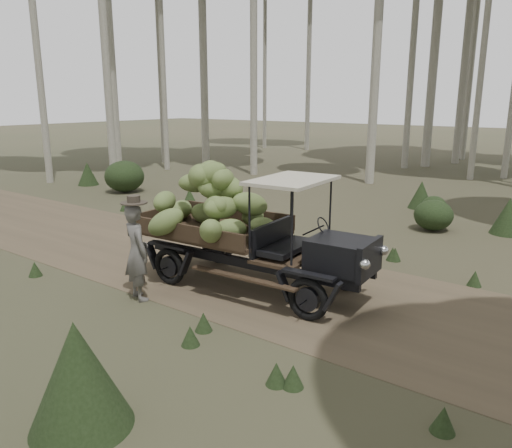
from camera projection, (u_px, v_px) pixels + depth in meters
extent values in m
plane|color=#473D2B|center=(198.00, 263.00, 10.69)|extent=(120.00, 120.00, 0.00)
cube|color=brown|center=(198.00, 263.00, 10.69)|extent=(70.00, 4.00, 0.01)
cube|color=black|center=(340.00, 254.00, 8.22)|extent=(1.00, 0.95, 0.52)
cube|color=black|center=(370.00, 259.00, 7.95)|extent=(0.15, 0.95, 0.58)
cube|color=black|center=(271.00, 237.00, 8.89)|extent=(0.16, 1.32, 0.52)
cube|color=#38281C|center=(213.00, 231.00, 9.61)|extent=(2.74, 1.86, 0.08)
cube|color=#38281C|center=(238.00, 215.00, 10.26)|extent=(2.63, 0.22, 0.30)
cube|color=#38281C|center=(184.00, 232.00, 8.88)|extent=(2.63, 0.22, 0.30)
cube|color=#38281C|center=(162.00, 214.00, 10.26)|extent=(0.16, 1.69, 0.30)
cube|color=#BEB49E|center=(292.00, 180.00, 8.42)|extent=(1.18, 1.67, 0.06)
cube|color=black|center=(266.00, 253.00, 9.47)|extent=(4.33, 0.37, 0.17)
cube|color=black|center=(245.00, 263.00, 8.88)|extent=(4.33, 0.37, 0.17)
torus|color=black|center=(346.00, 272.00, 9.07)|extent=(0.72, 0.17, 0.72)
torus|color=black|center=(308.00, 299.00, 7.85)|extent=(0.72, 0.17, 0.72)
torus|color=black|center=(218.00, 247.00, 10.61)|extent=(0.72, 0.17, 0.72)
torus|color=black|center=(169.00, 266.00, 9.39)|extent=(0.72, 0.17, 0.72)
sphere|color=beige|center=(383.00, 250.00, 8.24)|extent=(0.17, 0.17, 0.17)
sphere|color=beige|center=(365.00, 264.00, 7.55)|extent=(0.17, 0.17, 0.17)
ellipsoid|color=olive|center=(231.00, 229.00, 8.63)|extent=(0.61, 0.72, 0.43)
ellipsoid|color=olive|center=(215.00, 207.00, 8.91)|extent=(0.91, 0.79, 0.60)
ellipsoid|color=olive|center=(224.00, 188.00, 9.60)|extent=(0.59, 0.81, 0.53)
ellipsoid|color=olive|center=(201.00, 176.00, 9.40)|extent=(0.90, 0.93, 0.58)
ellipsoid|color=olive|center=(181.00, 210.00, 10.36)|extent=(0.71, 0.89, 0.43)
ellipsoid|color=olive|center=(165.00, 202.00, 9.52)|extent=(0.58, 0.72, 0.47)
ellipsoid|color=olive|center=(229.00, 187.00, 9.40)|extent=(0.84, 0.66, 0.48)
ellipsoid|color=olive|center=(209.00, 177.00, 9.52)|extent=(0.92, 0.86, 0.70)
ellipsoid|color=olive|center=(206.00, 214.00, 10.12)|extent=(0.76, 0.49, 0.47)
ellipsoid|color=olive|center=(222.00, 208.00, 8.87)|extent=(0.42, 0.82, 0.45)
ellipsoid|color=olive|center=(197.00, 182.00, 9.80)|extent=(0.89, 0.71, 0.44)
ellipsoid|color=olive|center=(223.00, 180.00, 9.29)|extent=(0.69, 0.83, 0.54)
ellipsoid|color=olive|center=(264.00, 227.00, 8.98)|extent=(0.42, 0.88, 0.59)
ellipsoid|color=olive|center=(225.00, 201.00, 9.67)|extent=(0.94, 0.85, 0.57)
ellipsoid|color=olive|center=(212.00, 189.00, 9.32)|extent=(0.62, 0.74, 0.50)
ellipsoid|color=olive|center=(208.00, 174.00, 9.38)|extent=(0.68, 0.93, 0.68)
ellipsoid|color=olive|center=(253.00, 217.00, 9.58)|extent=(0.39, 0.63, 0.40)
ellipsoid|color=olive|center=(250.00, 204.00, 9.15)|extent=(0.62, 0.95, 0.64)
ellipsoid|color=olive|center=(218.00, 190.00, 9.51)|extent=(0.74, 0.46, 0.53)
ellipsoid|color=olive|center=(209.00, 174.00, 9.27)|extent=(0.90, 0.76, 0.65)
ellipsoid|color=olive|center=(166.00, 222.00, 9.00)|extent=(0.88, 0.86, 0.71)
ellipsoid|color=olive|center=(211.00, 231.00, 8.46)|extent=(0.79, 0.85, 0.66)
imported|color=#595551|center=(137.00, 252.00, 8.61)|extent=(0.72, 0.58, 1.70)
cylinder|color=#372F26|center=(134.00, 203.00, 8.39)|extent=(0.57, 0.57, 0.02)
cylinder|color=#372F26|center=(134.00, 199.00, 8.38)|extent=(0.29, 0.29, 0.14)
cylinder|color=#B2AD9E|center=(310.00, 2.00, 32.33)|extent=(0.32, 0.32, 19.09)
cylinder|color=#B2AD9E|center=(265.00, 2.00, 33.49)|extent=(0.27, 0.27, 19.54)
ellipsoid|color=#233319|center=(124.00, 176.00, 18.73)|extent=(1.47, 1.47, 1.17)
cone|color=#233319|center=(88.00, 174.00, 20.30)|extent=(0.83, 0.83, 0.93)
ellipsoid|color=#233319|center=(433.00, 215.00, 13.28)|extent=(1.02, 1.02, 0.81)
cone|color=#233319|center=(190.00, 195.00, 17.18)|extent=(0.39, 0.39, 0.43)
ellipsoid|color=#233319|center=(434.00, 205.00, 15.08)|extent=(0.72, 0.72, 0.57)
cone|color=#233319|center=(421.00, 195.00, 15.99)|extent=(0.79, 0.79, 0.88)
cone|color=#233319|center=(508.00, 216.00, 12.90)|extent=(0.86, 0.86, 0.96)
cone|color=#233319|center=(78.00, 376.00, 5.22)|extent=(1.10, 1.10, 1.22)
cone|color=#233319|center=(293.00, 376.00, 6.06)|extent=(0.27, 0.27, 0.30)
cone|color=#233319|center=(475.00, 278.00, 9.36)|extent=(0.27, 0.27, 0.30)
cone|color=#233319|center=(392.00, 254.00, 10.85)|extent=(0.27, 0.27, 0.30)
cone|color=#233319|center=(163.00, 211.00, 15.01)|extent=(0.27, 0.27, 0.30)
cone|color=#233319|center=(241.00, 226.00, 13.19)|extent=(0.27, 0.27, 0.30)
cone|color=#233319|center=(160.00, 214.00, 14.61)|extent=(0.27, 0.27, 0.30)
cone|color=#233319|center=(35.00, 269.00, 9.88)|extent=(0.27, 0.27, 0.30)
cone|color=#233319|center=(280.00, 232.00, 12.57)|extent=(0.27, 0.27, 0.30)
cone|color=#233319|center=(362.00, 245.00, 11.53)|extent=(0.27, 0.27, 0.30)
cone|color=#233319|center=(190.00, 336.00, 7.10)|extent=(0.27, 0.27, 0.30)
cone|color=#233319|center=(203.00, 322.00, 7.54)|extent=(0.27, 0.27, 0.30)
cone|color=#233319|center=(276.00, 374.00, 6.11)|extent=(0.27, 0.27, 0.30)
cone|color=#233319|center=(395.00, 254.00, 10.82)|extent=(0.27, 0.27, 0.30)
cone|color=#233319|center=(443.00, 419.00, 5.24)|extent=(0.27, 0.27, 0.30)
cone|color=#233319|center=(124.00, 206.00, 15.65)|extent=(0.27, 0.27, 0.30)
cone|color=#233319|center=(230.00, 227.00, 13.09)|extent=(0.27, 0.27, 0.30)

